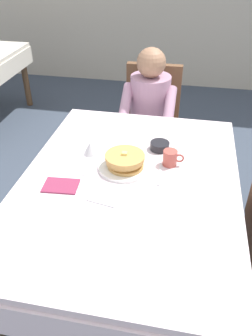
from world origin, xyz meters
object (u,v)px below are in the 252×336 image
(chair_diner, at_px, (151,116))
(syrup_pitcher, at_px, (90,148))
(diner_person, at_px, (149,109))
(breakfast_stack, at_px, (125,160))
(cup_coffee, at_px, (170,158))
(spoon_near_edge, at_px, (101,203))
(bowl_butter, at_px, (160,146))
(plate_breakfast, at_px, (125,167))
(fork_left_of_plate, at_px, (89,166))
(knife_right_of_plate, at_px, (160,174))
(dining_table_main, at_px, (129,194))

(chair_diner, bearing_deg, syrup_pitcher, 77.00)
(diner_person, xyz_separation_m, breakfast_stack, (-0.01, -0.92, 0.12))
(cup_coffee, height_order, spoon_near_edge, cup_coffee)
(cup_coffee, xyz_separation_m, syrup_pitcher, (-0.45, 0.02, -0.01))
(breakfast_stack, relative_size, bowl_butter, 1.89)
(plate_breakfast, distance_m, bowl_butter, 0.28)
(bowl_butter, bearing_deg, plate_breakfast, -125.48)
(breakfast_stack, height_order, fork_left_of_plate, breakfast_stack)
(diner_person, xyz_separation_m, syrup_pitcher, (-0.22, -0.82, 0.11))
(syrup_pitcher, height_order, fork_left_of_plate, syrup_pitcher)
(knife_right_of_plate, bearing_deg, cup_coffee, -25.87)
(chair_diner, height_order, bowl_butter, chair_diner)
(dining_table_main, bearing_deg, fork_left_of_plate, 161.16)
(plate_breakfast, bearing_deg, diner_person, 89.50)
(knife_right_of_plate, bearing_deg, breakfast_stack, 82.80)
(dining_table_main, xyz_separation_m, knife_right_of_plate, (0.15, 0.08, 0.09))
(bowl_butter, height_order, syrup_pitcher, syrup_pitcher)
(plate_breakfast, relative_size, knife_right_of_plate, 1.40)
(bowl_butter, height_order, knife_right_of_plate, bowl_butter)
(breakfast_stack, height_order, spoon_near_edge, breakfast_stack)
(fork_left_of_plate, distance_m, knife_right_of_plate, 0.38)
(cup_coffee, distance_m, syrup_pitcher, 0.45)
(chair_diner, distance_m, plate_breakfast, 1.09)
(plate_breakfast, height_order, bowl_butter, bowl_butter)
(diner_person, bearing_deg, spoon_near_edge, 87.29)
(knife_right_of_plate, xyz_separation_m, spoon_near_edge, (-0.24, -0.28, 0.00))
(cup_coffee, bearing_deg, bowl_butter, 116.34)
(dining_table_main, relative_size, spoon_near_edge, 10.16)
(diner_person, relative_size, fork_left_of_plate, 6.22)
(plate_breakfast, xyz_separation_m, knife_right_of_plate, (0.19, -0.02, -0.01))
(chair_diner, xyz_separation_m, spoon_near_edge, (-0.06, -1.37, 0.21))
(chair_diner, xyz_separation_m, bowl_butter, (0.15, -0.84, 0.23))
(breakfast_stack, distance_m, spoon_near_edge, 0.31)
(breakfast_stack, bearing_deg, bowl_butter, 55.26)
(syrup_pitcher, xyz_separation_m, fork_left_of_plate, (0.03, -0.12, -0.04))
(diner_person, bearing_deg, plate_breakfast, 89.50)
(cup_coffee, xyz_separation_m, fork_left_of_plate, (-0.42, -0.10, -0.04))
(plate_breakfast, relative_size, breakfast_stack, 1.35)
(dining_table_main, height_order, cup_coffee, cup_coffee)
(plate_breakfast, height_order, syrup_pitcher, syrup_pitcher)
(dining_table_main, relative_size, fork_left_of_plate, 8.47)
(chair_diner, xyz_separation_m, syrup_pitcher, (-0.22, -0.97, 0.25))
(syrup_pitcher, relative_size, knife_right_of_plate, 0.40)
(diner_person, distance_m, plate_breakfast, 0.92)
(chair_diner, bearing_deg, breakfast_stack, 89.67)
(chair_diner, height_order, breakfast_stack, chair_diner)
(plate_breakfast, bearing_deg, chair_diner, 89.57)
(diner_person, distance_m, breakfast_stack, 0.93)
(dining_table_main, height_order, fork_left_of_plate, fork_left_of_plate)
(cup_coffee, xyz_separation_m, bowl_butter, (-0.07, 0.15, -0.02))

